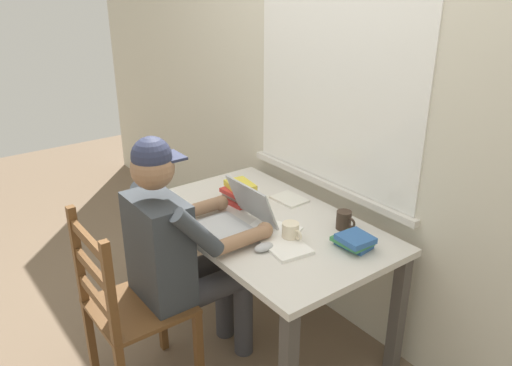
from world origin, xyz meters
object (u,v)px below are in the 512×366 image
seated_person (180,248)px  book_stack_main (240,193)px  laptop (236,219)px  book_stack_side (354,241)px  desk (265,236)px  coffee_mug_white (291,232)px  computer_mouse (264,247)px  wooden_chair (129,309)px  coffee_mug_dark (344,220)px

seated_person → book_stack_main: size_ratio=5.96×
seated_person → laptop: seated_person is taller
book_stack_main → book_stack_side: 0.74m
desk → book_stack_side: 0.51m
desk → coffee_mug_white: 0.27m
computer_mouse → book_stack_main: 0.54m
wooden_chair → coffee_mug_white: (0.27, 0.73, 0.28)m
book_stack_side → coffee_mug_white: bearing=-141.4°
seated_person → coffee_mug_white: size_ratio=10.56×
laptop → book_stack_main: size_ratio=1.56×
desk → seated_person: bearing=-94.3°
wooden_chair → book_stack_side: bearing=61.4°
laptop → seated_person: bearing=-92.2°
computer_mouse → book_stack_side: 0.42m
book_stack_side → laptop: bearing=-146.4°
seated_person → computer_mouse: seated_person is taller
desk → computer_mouse: computer_mouse is taller
computer_mouse → coffee_mug_white: (-0.00, 0.16, 0.03)m
coffee_mug_white → seated_person: bearing=-120.7°
desk → coffee_mug_white: coffee_mug_white is taller
laptop → computer_mouse: laptop is taller
computer_mouse → coffee_mug_white: size_ratio=0.84×
wooden_chair → book_stack_main: size_ratio=4.52×
seated_person → book_stack_main: bearing=114.4°
coffee_mug_dark → wooden_chair: bearing=-108.4°
desk → book_stack_side: (0.46, 0.16, 0.13)m
computer_mouse → book_stack_side: book_stack_side is taller
wooden_chair → book_stack_main: (-0.23, 0.78, 0.29)m
seated_person → coffee_mug_dark: 0.81m
wooden_chair → coffee_mug_dark: (0.34, 1.02, 0.28)m
desk → coffee_mug_dark: 0.42m
desk → book_stack_side: book_stack_side is taller
desk → book_stack_main: 0.30m
book_stack_main → desk: bearing=-5.7°
seated_person → coffee_mug_dark: bearing=65.3°
laptop → coffee_mug_white: size_ratio=2.76×
computer_mouse → coffee_mug_dark: 0.45m
book_stack_main → book_stack_side: (0.73, 0.13, -0.02)m
wooden_chair → book_stack_main: bearing=106.2°
seated_person → book_stack_main: 0.55m
wooden_chair → coffee_mug_white: size_ratio=8.01×
wooden_chair → seated_person: bearing=90.0°
wooden_chair → computer_mouse: wooden_chair is taller
wooden_chair → computer_mouse: size_ratio=9.58×
computer_mouse → coffee_mug_white: bearing=90.2°
laptop → coffee_mug_dark: (0.33, 0.42, -0.00)m
book_stack_side → wooden_chair: bearing=-118.6°
laptop → book_stack_main: 0.30m
coffee_mug_dark → book_stack_side: size_ratio=0.62×
computer_mouse → coffee_mug_white: 0.16m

